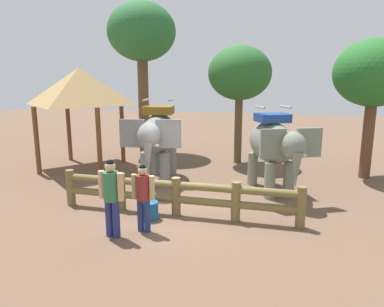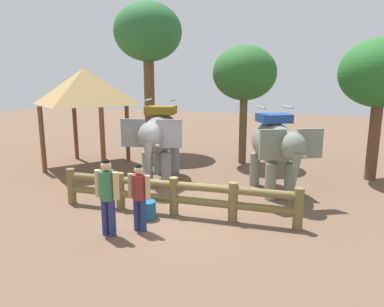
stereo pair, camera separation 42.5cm
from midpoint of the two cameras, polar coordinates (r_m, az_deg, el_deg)
name	(u,v)px [view 2 (the right image)]	position (r m, az deg, el deg)	size (l,w,h in m)	color
ground_plane	(177,212)	(9.88, -1.23, -9.47)	(60.00, 60.00, 0.00)	brown
log_fence	(174,194)	(9.50, -1.66, -6.49)	(6.64, 0.43, 1.05)	brown
elephant_near_left	(160,136)	(12.46, -4.21, 2.83)	(2.09, 3.49, 2.93)	gray
elephant_center	(275,146)	(11.42, 14.30, 1.22)	(2.55, 3.26, 2.78)	slate
tourist_woman_in_black	(107,192)	(8.34, -12.09, -6.06)	(0.65, 0.39, 1.84)	navy
tourist_man_in_blue	(139,193)	(8.50, -7.09, -6.28)	(0.59, 0.33, 1.66)	navy
thatched_shelter	(85,87)	(15.08, -16.13, 10.21)	(3.81, 3.81, 4.05)	brown
tree_far_left	(148,35)	(17.68, -6.40, 18.48)	(3.21, 3.21, 7.17)	brown
tree_back_center	(245,74)	(15.29, 9.29, 12.52)	(2.66, 2.66, 4.99)	brown
tree_far_right	(381,74)	(14.20, 28.93, 11.12)	(2.81, 2.81, 5.02)	brown
feed_bucket	(147,210)	(9.46, -5.99, -9.02)	(0.47, 0.47, 0.47)	#19598C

